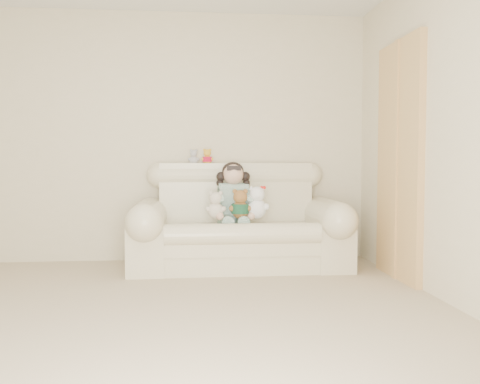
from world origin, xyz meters
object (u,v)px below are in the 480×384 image
Objects in this scene: white_cat at (257,199)px; cream_teddy at (216,202)px; sofa at (239,215)px; brown_teddy at (240,201)px; seated_child at (233,192)px.

white_cat is 0.40m from cream_teddy.
brown_teddy is (-0.00, -0.15, 0.15)m from sofa.
seated_child reaches higher than brown_teddy.
brown_teddy is 0.90× the size of white_cat.
cream_teddy is (-0.18, -0.20, -0.08)m from seated_child.
sofa is at bearing 23.67° from cream_teddy.
sofa is 3.33× the size of seated_child.
cream_teddy is at bearing 170.19° from white_cat.
seated_child is (-0.05, 0.08, 0.22)m from sofa.
white_cat is (0.16, 0.02, 0.02)m from brown_teddy.
seated_child reaches higher than sofa.
cream_teddy is (-0.39, 0.00, -0.03)m from white_cat.
white_cat reaches higher than brown_teddy.
seated_child is 0.29m from cream_teddy.
seated_child is 0.24m from brown_teddy.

